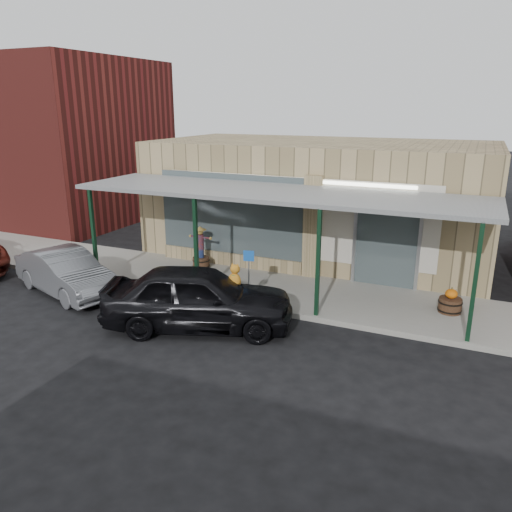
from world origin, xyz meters
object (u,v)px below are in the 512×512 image
at_px(barrel_scarecrow, 201,254).
at_px(barrel_pumpkin, 450,303).
at_px(parked_sedan, 198,297).
at_px(handicap_sign, 249,268).
at_px(car_grey, 66,272).

height_order(barrel_scarecrow, barrel_pumpkin, barrel_scarecrow).
bearing_deg(parked_sedan, handicap_sign, -36.07).
xyz_separation_m(barrel_scarecrow, handicap_sign, (2.70, -1.98, 0.45)).
relative_size(barrel_pumpkin, handicap_sign, 0.52).
relative_size(barrel_pumpkin, car_grey, 0.19).
distance_m(handicap_sign, car_grey, 5.59).
relative_size(barrel_scarecrow, handicap_sign, 1.00).
distance_m(barrel_scarecrow, barrel_pumpkin, 7.99).
bearing_deg(handicap_sign, barrel_pumpkin, 0.66).
height_order(barrel_scarecrow, handicap_sign, handicap_sign).
distance_m(barrel_scarecrow, handicap_sign, 3.38).
xyz_separation_m(handicap_sign, parked_sedan, (-0.53, -1.88, -0.27)).
height_order(handicap_sign, parked_sedan, parked_sedan).
bearing_deg(barrel_scarecrow, car_grey, -143.89).
bearing_deg(parked_sedan, barrel_pumpkin, -81.02).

